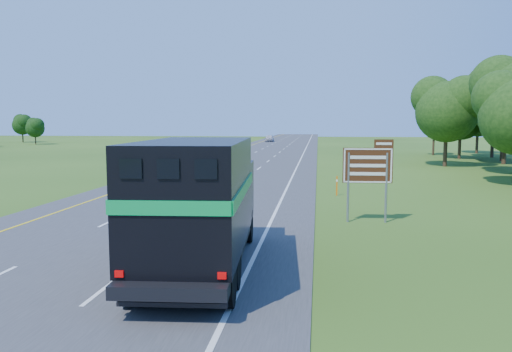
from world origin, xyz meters
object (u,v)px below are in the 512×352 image
at_px(exit_sign, 369,169).
at_px(white_suv, 219,155).
at_px(far_car, 269,138).
at_px(horse_truck, 199,201).

bearing_deg(exit_sign, white_suv, 111.11).
bearing_deg(far_car, horse_truck, -86.72).
relative_size(far_car, exit_sign, 1.24).
xyz_separation_m(horse_truck, white_suv, (-7.07, 38.08, -1.16)).
distance_m(far_car, exit_sign, 94.57).
bearing_deg(far_car, white_suv, -90.45).
height_order(horse_truck, white_suv, horse_truck).
bearing_deg(horse_truck, far_car, 90.46).
bearing_deg(horse_truck, white_suv, 96.62).
relative_size(horse_truck, white_suv, 1.29).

